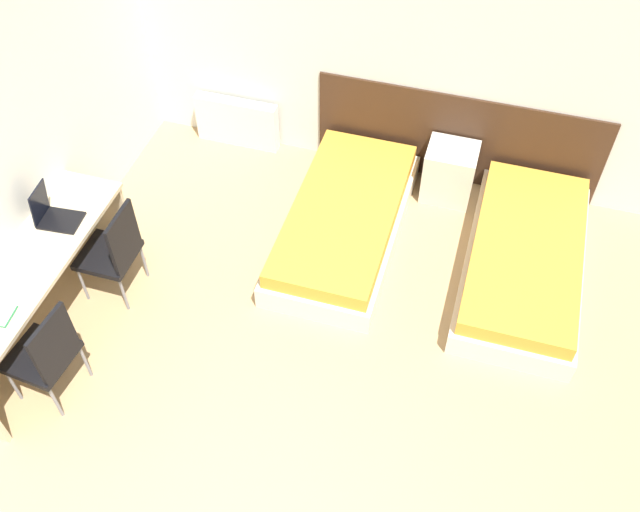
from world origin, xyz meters
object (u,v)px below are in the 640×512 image
object	(u,v)px
chair_near_laptop	(114,250)
laptop	(54,214)
bed_near_window	(344,221)
nightstand	(449,172)
bed_near_door	(524,260)
chair_near_notebook	(46,353)

from	to	relation	value
chair_near_laptop	laptop	xyz separation A→B (m)	(-0.42, -0.03, 0.30)
bed_near_window	nightstand	distance (m)	1.11
bed_near_door	chair_near_laptop	bearing A→B (deg)	-160.47
chair_near_laptop	chair_near_notebook	distance (m)	1.00
bed_near_door	nightstand	bearing A→B (deg)	134.68
bed_near_door	chair_near_laptop	distance (m)	3.34
bed_near_door	laptop	distance (m)	3.79
nightstand	bed_near_door	bearing A→B (deg)	-45.32
bed_near_window	nightstand	size ratio (longest dim) A/B	3.64
bed_near_window	nightstand	bearing A→B (deg)	45.32
bed_near_window	chair_near_notebook	distance (m)	2.66
chair_near_laptop	laptop	world-z (taller)	laptop
chair_near_notebook	bed_near_window	bearing A→B (deg)	58.64
bed_near_window	chair_near_laptop	size ratio (longest dim) A/B	2.16
bed_near_window	chair_near_notebook	xyz separation A→B (m)	(-1.58, -2.12, 0.31)
bed_near_window	chair_near_notebook	bearing A→B (deg)	-126.73
bed_near_window	nightstand	xyz separation A→B (m)	(0.78, 0.79, 0.09)
bed_near_window	chair_near_laptop	distance (m)	1.96
bed_near_window	laptop	size ratio (longest dim) A/B	5.94
nightstand	chair_near_notebook	bearing A→B (deg)	-129.08
nightstand	chair_near_notebook	xyz separation A→B (m)	(-2.36, -2.90, 0.22)
bed_near_window	bed_near_door	xyz separation A→B (m)	(1.56, 0.00, 0.00)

